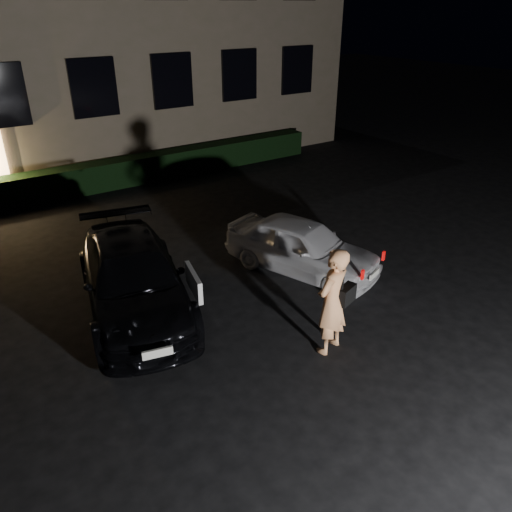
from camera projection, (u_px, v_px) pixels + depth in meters
ground at (335, 360)px, 8.26m from camera, size 80.00×80.00×0.00m
hedge at (110, 174)px, 15.79m from camera, size 15.00×0.70×0.85m
sedan at (133, 278)px, 9.40m from camera, size 2.76×4.73×1.29m
hatch at (302, 246)px, 10.77m from camera, size 2.46×3.74×1.18m
man at (332, 301)px, 8.11m from camera, size 0.87×0.64×1.89m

